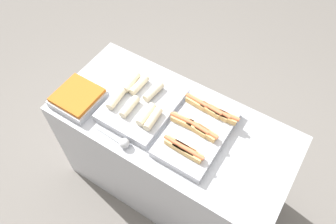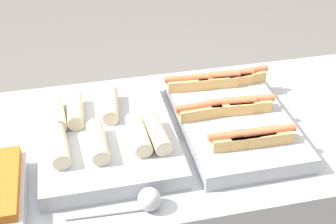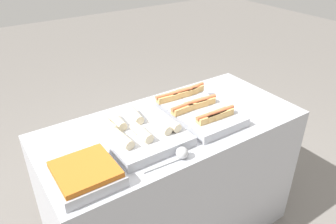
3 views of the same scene
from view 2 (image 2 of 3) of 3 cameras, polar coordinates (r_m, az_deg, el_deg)
The scene contains 3 objects.
tray_hotdogs at distance 1.42m, azimuth 7.72°, elevation -0.31°, with size 0.35×0.52×0.10m.
tray_wraps at distance 1.35m, azimuth -7.68°, elevation -2.61°, with size 0.38×0.48×0.10m.
serving_spoon_near at distance 1.15m, azimuth -2.72°, elevation -10.72°, with size 0.23×0.06×0.06m.
Camera 2 is at (-0.27, -1.07, 1.71)m, focal length 50.00 mm.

